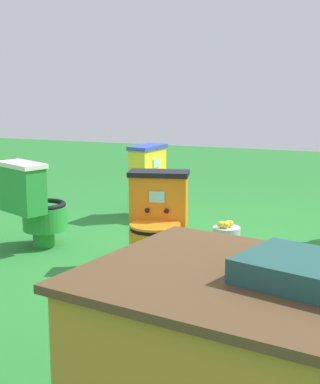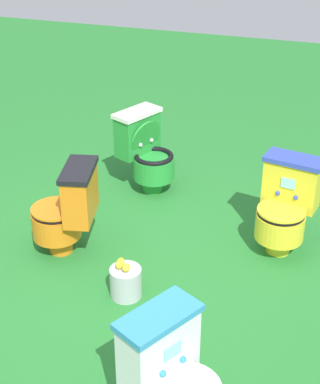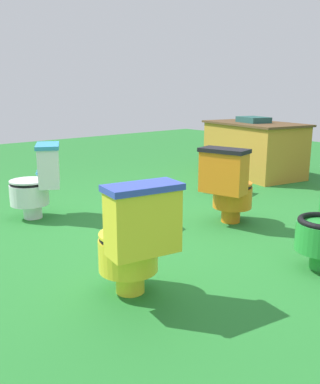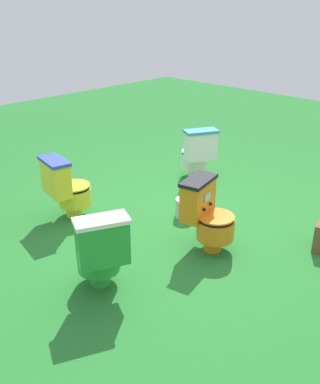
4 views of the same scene
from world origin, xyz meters
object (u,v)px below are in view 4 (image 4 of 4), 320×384
Objects in this scene: toilet_green at (100,251)px; toilet_yellow at (66,188)px; lemon_bucket at (185,207)px; toilet_white at (197,153)px; toilet_orange at (208,215)px.

toilet_yellow is (-0.57, -1.32, -0.00)m from toilet_green.
toilet_green reaches higher than lemon_bucket.
lemon_bucket is (0.97, 0.65, -0.25)m from toilet_white.
toilet_orange is at bearing 31.09° from toilet_yellow.
toilet_orange is at bearing 13.91° from toilet_green.
toilet_yellow is at bearing -160.11° from toilet_white.
toilet_orange is (1.34, 1.25, 0.00)m from toilet_white.
toilet_green and toilet_yellow have the same top height.
toilet_yellow and toilet_white have the same top height.
toilet_white is at bearing -146.44° from lemon_bucket.
lemon_bucket is at bearing -134.16° from toilet_orange.
lemon_bucket is at bearing -118.09° from toilet_white.
toilet_orange reaches higher than lemon_bucket.
toilet_green is 2.63× the size of lemon_bucket.
toilet_green is 2.69m from toilet_white.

